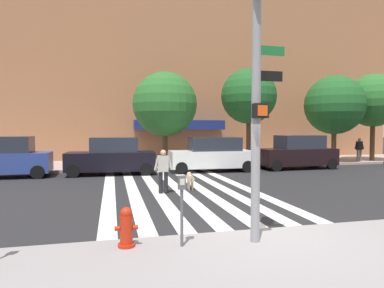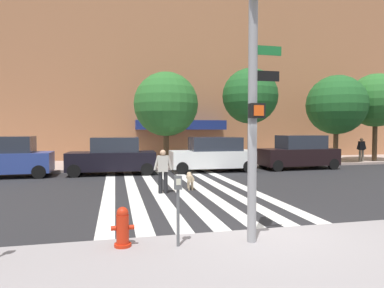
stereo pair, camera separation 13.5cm
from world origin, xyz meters
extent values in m
plane|color=#232326|center=(0.00, 6.28, 0.00)|extent=(160.00, 160.00, 0.00)
cube|color=gray|center=(0.00, -2.50, 0.07)|extent=(60.00, 5.00, 0.15)
cube|color=#A89186|center=(0.00, 15.56, 0.07)|extent=(80.00, 6.00, 0.15)
cube|color=silver|center=(-3.39, 6.28, 0.00)|extent=(0.45, 11.96, 0.01)
cube|color=silver|center=(-2.49, 6.28, 0.00)|extent=(0.45, 11.96, 0.01)
cube|color=silver|center=(-1.59, 6.28, 0.00)|extent=(0.45, 11.96, 0.01)
cube|color=silver|center=(-0.69, 6.28, 0.00)|extent=(0.45, 11.96, 0.01)
cube|color=silver|center=(0.21, 6.28, 0.00)|extent=(0.45, 11.96, 0.01)
cube|color=silver|center=(1.11, 6.28, 0.00)|extent=(0.45, 11.96, 0.01)
cube|color=silver|center=(2.01, 6.28, 0.00)|extent=(0.45, 11.96, 0.01)
cube|color=navy|center=(1.71, 17.96, 2.75)|extent=(6.77, 1.60, 0.70)
cylinder|color=gray|center=(-0.50, -0.77, 3.05)|extent=(0.18, 0.18, 5.80)
cube|color=black|center=(-0.50, -0.97, 2.75)|extent=(0.28, 0.18, 0.28)
cube|color=#E54C14|center=(-0.50, -1.07, 2.75)|extent=(0.20, 0.01, 0.20)
cube|color=#19662D|center=(-0.20, -0.77, 3.95)|extent=(0.60, 0.03, 0.18)
cube|color=black|center=(-0.22, -0.77, 3.45)|extent=(0.56, 0.03, 0.20)
cylinder|color=red|center=(-3.02, -0.48, 0.18)|extent=(0.32, 0.32, 0.06)
cylinder|color=red|center=(-3.02, -0.48, 0.48)|extent=(0.24, 0.24, 0.55)
sphere|color=red|center=(-3.02, -0.48, 0.80)|extent=(0.23, 0.23, 0.23)
cylinder|color=red|center=(-3.19, -0.48, 0.51)|extent=(0.10, 0.09, 0.09)
cylinder|color=red|center=(-2.85, -0.48, 0.51)|extent=(0.10, 0.09, 0.09)
cylinder|color=#515456|center=(-1.98, -0.70, 0.70)|extent=(0.06, 0.06, 1.10)
cube|color=#515456|center=(-1.98, -0.70, 1.38)|extent=(0.14, 0.10, 0.26)
cube|color=beige|center=(-1.98, -0.75, 1.40)|extent=(0.09, 0.01, 0.12)
cube|color=navy|center=(-8.52, 11.35, 0.75)|extent=(4.42, 1.96, 0.99)
cube|color=#232833|center=(-8.35, 11.36, 1.65)|extent=(2.32, 1.69, 0.81)
cylinder|color=black|center=(-6.80, 10.55, 0.33)|extent=(0.67, 0.24, 0.66)
cylinder|color=black|center=(-6.84, 12.24, 0.33)|extent=(0.67, 0.24, 0.66)
cube|color=black|center=(-3.33, 11.35, 0.73)|extent=(4.63, 2.02, 0.95)
cube|color=#232833|center=(-3.15, 11.35, 1.59)|extent=(2.49, 1.73, 0.78)
cylinder|color=black|center=(-5.17, 10.55, 0.33)|extent=(0.67, 0.24, 0.66)
cylinder|color=black|center=(-5.11, 12.27, 0.33)|extent=(0.67, 0.24, 0.66)
cylinder|color=black|center=(-1.55, 10.44, 0.33)|extent=(0.67, 0.24, 0.66)
cylinder|color=black|center=(-1.50, 12.15, 0.33)|extent=(0.67, 0.24, 0.66)
cube|color=white|center=(2.23, 11.35, 0.72)|extent=(4.75, 1.96, 0.94)
cube|color=#232833|center=(2.42, 11.35, 1.58)|extent=(2.88, 1.70, 0.77)
cylinder|color=black|center=(0.34, 10.55, 0.33)|extent=(0.66, 0.23, 0.66)
cylinder|color=black|center=(0.37, 12.24, 0.33)|extent=(0.66, 0.23, 0.66)
cylinder|color=black|center=(4.09, 10.46, 0.33)|extent=(0.66, 0.23, 0.66)
cylinder|color=black|center=(4.13, 12.16, 0.33)|extent=(0.66, 0.23, 0.66)
cube|color=black|center=(7.69, 11.35, 0.74)|extent=(4.74, 1.98, 0.99)
cube|color=#232833|center=(7.88, 11.36, 1.64)|extent=(2.72, 1.70, 0.81)
cylinder|color=black|center=(5.86, 10.46, 0.33)|extent=(0.67, 0.24, 0.66)
cylinder|color=black|center=(5.80, 12.13, 0.33)|extent=(0.67, 0.24, 0.66)
cylinder|color=black|center=(9.58, 10.58, 0.33)|extent=(0.67, 0.24, 0.66)
cylinder|color=black|center=(9.52, 12.25, 0.33)|extent=(0.67, 0.24, 0.66)
cylinder|color=#4C3823|center=(-0.02, 13.93, 1.52)|extent=(0.34, 0.34, 2.73)
sphere|color=#286628|center=(-0.02, 13.93, 3.99)|extent=(4.03, 4.03, 4.03)
cylinder|color=#4C3823|center=(5.61, 13.90, 1.88)|extent=(0.30, 0.30, 3.47)
sphere|color=#1E5623|center=(5.61, 13.90, 4.63)|extent=(3.67, 3.67, 3.67)
cylinder|color=#4C3823|center=(11.87, 13.50, 1.57)|extent=(0.33, 0.33, 2.84)
sphere|color=#1E5623|center=(11.87, 13.50, 4.12)|extent=(4.10, 4.10, 4.10)
cylinder|color=#4C3823|center=(15.02, 13.45, 1.80)|extent=(0.32, 0.32, 3.30)
sphere|color=#286628|center=(15.02, 13.45, 4.49)|extent=(3.79, 3.79, 3.79)
cylinder|color=black|center=(-1.51, 5.44, 0.41)|extent=(0.17, 0.17, 0.82)
cylinder|color=black|center=(-1.32, 5.42, 0.41)|extent=(0.17, 0.17, 0.82)
cube|color=#B2ADA3|center=(-1.41, 5.43, 1.12)|extent=(0.41, 0.28, 0.60)
cylinder|color=#B2ADA3|center=(-1.65, 5.46, 1.15)|extent=(0.23, 0.12, 0.57)
cylinder|color=#B2ADA3|center=(-1.18, 5.40, 1.15)|extent=(0.23, 0.12, 0.57)
sphere|color=tan|center=(-1.41, 5.43, 1.53)|extent=(0.24, 0.24, 0.22)
cylinder|color=tan|center=(-0.23, 6.04, 0.45)|extent=(0.34, 0.71, 0.26)
sphere|color=tan|center=(-0.18, 6.46, 0.55)|extent=(0.22, 0.22, 0.20)
cylinder|color=tan|center=(-0.28, 5.60, 0.50)|extent=(0.06, 0.24, 0.16)
cylinder|color=tan|center=(-0.27, 6.29, 0.16)|extent=(0.06, 0.06, 0.32)
cylinder|color=tan|center=(-0.13, 6.27, 0.16)|extent=(0.06, 0.06, 0.32)
cylinder|color=tan|center=(-0.33, 5.81, 0.16)|extent=(0.06, 0.06, 0.32)
cylinder|color=tan|center=(-0.19, 5.80, 0.16)|extent=(0.06, 0.06, 0.32)
cylinder|color=#6B6051|center=(13.79, 13.15, 0.56)|extent=(0.17, 0.17, 0.82)
cylinder|color=#6B6051|center=(13.59, 13.19, 0.56)|extent=(0.17, 0.17, 0.82)
cube|color=black|center=(13.69, 13.17, 1.27)|extent=(0.42, 0.30, 0.60)
cylinder|color=black|center=(13.92, 13.13, 1.30)|extent=(0.24, 0.13, 0.57)
cylinder|color=black|center=(13.45, 13.21, 1.30)|extent=(0.24, 0.13, 0.57)
sphere|color=#936B51|center=(13.69, 13.17, 1.68)|extent=(0.26, 0.26, 0.22)
camera|label=1|loc=(-3.27, -6.89, 2.39)|focal=31.24mm
camera|label=2|loc=(-3.14, -6.92, 2.39)|focal=31.24mm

